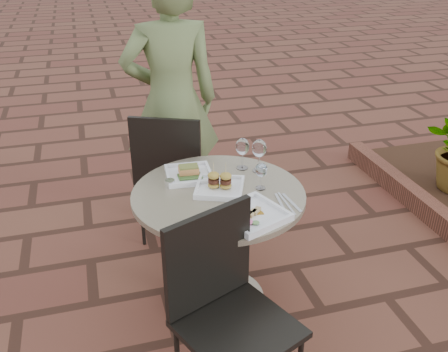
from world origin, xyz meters
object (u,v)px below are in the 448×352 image
object	(u,v)px
chair_near	(224,299)
diner	(171,102)
plate_salmon	(189,174)
plate_tuna	(252,214)
chair_far	(171,168)
cafe_table	(219,232)
plate_sliders	(220,185)

from	to	relation	value
chair_near	diner	world-z (taller)	diner
plate_salmon	plate_tuna	world-z (taller)	plate_salmon
chair_far	diner	distance (m)	0.46
cafe_table	diner	bearing A→B (deg)	93.15
chair_far	chair_near	xyz separation A→B (m)	(-0.01, -1.30, 0.00)
plate_tuna	plate_salmon	bearing A→B (deg)	112.24
chair_far	plate_sliders	bearing A→B (deg)	125.96
plate_sliders	plate_tuna	size ratio (longest dim) A/B	0.87
chair_far	chair_near	bearing A→B (deg)	113.90
chair_near	diner	size ratio (longest dim) A/B	0.52
chair_near	diner	bearing A→B (deg)	64.03
chair_far	diner	size ratio (longest dim) A/B	0.52
diner	plate_salmon	size ratio (longest dim) A/B	6.85
chair_far	plate_tuna	size ratio (longest dim) A/B	2.55
plate_tuna	cafe_table	bearing A→B (deg)	107.79
cafe_table	chair_far	world-z (taller)	chair_far
plate_salmon	plate_sliders	xyz separation A→B (m)	(0.12, -0.19, 0.01)
chair_far	plate_tuna	xyz separation A→B (m)	(0.22, -0.98, 0.20)
diner	plate_sliders	xyz separation A→B (m)	(0.07, -0.98, -0.13)
chair_far	chair_near	distance (m)	1.30
cafe_table	plate_salmon	world-z (taller)	plate_salmon
plate_sliders	plate_tuna	world-z (taller)	plate_sliders
chair_far	cafe_table	bearing A→B (deg)	124.56
cafe_table	plate_sliders	bearing A→B (deg)	60.15
cafe_table	chair_far	distance (m)	0.72
cafe_table	plate_sliders	world-z (taller)	plate_sliders
cafe_table	chair_far	bearing A→B (deg)	100.38
cafe_table	diner	xyz separation A→B (m)	(-0.05, 1.00, 0.41)
cafe_table	diner	world-z (taller)	diner
plate_salmon	plate_tuna	distance (m)	0.53
chair_far	diner	xyz separation A→B (m)	(0.07, 0.29, 0.34)
chair_far	plate_salmon	world-z (taller)	chair_far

